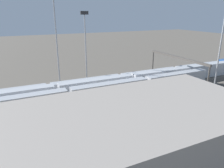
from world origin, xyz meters
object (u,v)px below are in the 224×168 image
Objects in this scene: train_on_track_2 at (115,81)px; maintenance_shed at (129,144)px; light_mast_0 at (85,36)px; train_on_track_4 at (111,91)px; train_on_track_3 at (132,82)px; light_mast_1 at (224,25)px; signal_gantry at (177,60)px; light_mast_2 at (55,26)px.

train_on_track_2 is 3.51× the size of maintenance_shed.
train_on_track_4 is at bearing 88.01° from light_mast_0.
light_mast_0 is (-0.81, -23.23, 13.22)m from train_on_track_4.
maintenance_shed reaches higher than train_on_track_3.
train_on_track_3 is at bearing -31.67° from light_mast_1.
light_mast_0 is at bearing -102.42° from maintenance_shed.
train_on_track_4 is 31.80m from signal_gantry.
train_on_track_4 is 30.36m from light_mast_2.
signal_gantry is at bearing -138.34° from maintenance_shed.
light_mast_2 is at bearing -39.66° from train_on_track_2.
train_on_track_2 is 5.68× the size of light_mast_0.
train_on_track_3 reaches higher than train_on_track_2.
train_on_track_3 is 2.90× the size of light_mast_1.
signal_gantry reaches higher than train_on_track_4.
train_on_track_2 is 27.24m from light_mast_2.
train_on_track_3 is 3.19× the size of signal_gantry.
train_on_track_2 is (-6.52, -10.00, -0.58)m from train_on_track_4.
signal_gantry is at bearing -166.19° from train_on_track_4.
light_mast_0 is (9.10, -18.23, 13.22)m from train_on_track_3.
light_mast_1 is at bearing 143.81° from train_on_track_2.
train_on_track_4 is 2.92× the size of light_mast_0.
maintenance_shed is at bearing 69.81° from train_on_track_4.
train_on_track_2 is at bearing -5.95° from signal_gantry.
light_mast_0 is 34.61m from signal_gantry.
train_on_track_4 is 0.51× the size of train_on_track_2.
light_mast_2 is at bearing -91.31° from maintenance_shed.
train_on_track_3 is 3.05× the size of light_mast_2.
signal_gantry is (-30.50, -7.50, 4.93)m from train_on_track_4.
light_mast_2 is (10.34, -0.07, 3.73)m from light_mast_0.
light_mast_0 is (5.72, -13.23, 13.80)m from train_on_track_2.
maintenance_shed is (20.64, 34.18, 3.05)m from train_on_track_3.
train_on_track_3 is 21.32m from signal_gantry.
train_on_track_2 is 36.42m from light_mast_1.
train_on_track_3 is at bearing 124.11° from train_on_track_2.
train_on_track_4 is 11.95m from train_on_track_2.
light_mast_2 reaches higher than maintenance_shed.
light_mast_0 is 0.82× the size of signal_gantry.
light_mast_0 reaches higher than train_on_track_2.
light_mast_0 is at bearing -66.63° from train_on_track_2.
signal_gantry is (-23.98, 2.50, 5.51)m from train_on_track_2.
light_mast_2 reaches higher than train_on_track_2.
signal_gantry is at bearing 152.09° from light_mast_0.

